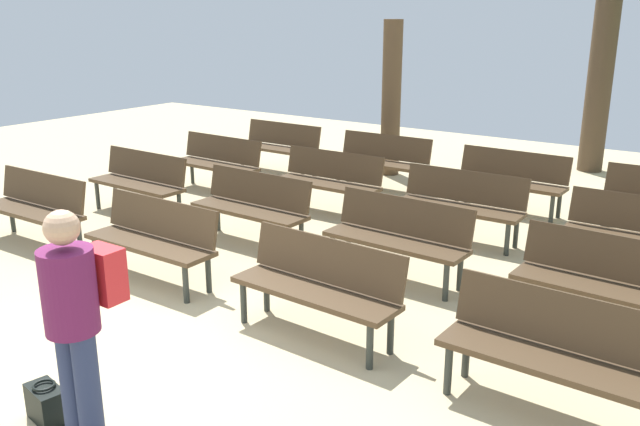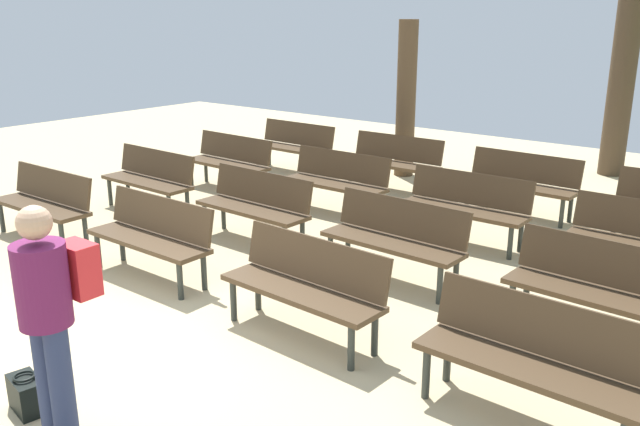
# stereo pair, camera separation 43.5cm
# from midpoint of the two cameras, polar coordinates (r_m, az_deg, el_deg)

# --- Properties ---
(ground_plane) EXTENTS (24.00, 24.00, 0.00)m
(ground_plane) POSITION_cam_midpoint_polar(r_m,az_deg,el_deg) (5.92, -17.67, -12.16)
(ground_plane) COLOR #CCB789
(bench_r0_c0) EXTENTS (1.61, 0.51, 0.87)m
(bench_r0_c0) POSITION_cam_midpoint_polar(r_m,az_deg,el_deg) (9.07, -21.18, 1.04)
(bench_r0_c0) COLOR #4C3823
(bench_r0_c0) RESTS_ON ground_plane
(bench_r0_c1) EXTENTS (1.60, 0.49, 0.87)m
(bench_r0_c1) POSITION_cam_midpoint_polar(r_m,az_deg,el_deg) (7.37, -12.48, -1.67)
(bench_r0_c1) COLOR #4C3823
(bench_r0_c1) RESTS_ON ground_plane
(bench_r0_c2) EXTENTS (1.62, 0.54, 0.87)m
(bench_r0_c2) POSITION_cam_midpoint_polar(r_m,az_deg,el_deg) (5.92, 0.90, -5.93)
(bench_r0_c2) COLOR #4C3823
(bench_r0_c2) RESTS_ON ground_plane
(bench_r0_c3) EXTENTS (1.61, 0.52, 0.87)m
(bench_r0_c3) POSITION_cam_midpoint_polar(r_m,az_deg,el_deg) (5.03, 20.16, -11.32)
(bench_r0_c3) COLOR #4C3823
(bench_r0_c3) RESTS_ON ground_plane
(bench_r1_c0) EXTENTS (1.61, 0.51, 0.87)m
(bench_r1_c0) POSITION_cam_midpoint_polar(r_m,az_deg,el_deg) (9.93, -13.08, 3.06)
(bench_r1_c0) COLOR #4C3823
(bench_r1_c0) RESTS_ON ground_plane
(bench_r1_c1) EXTENTS (1.61, 0.51, 0.87)m
(bench_r1_c1) POSITION_cam_midpoint_polar(r_m,az_deg,el_deg) (8.35, -4.04, 0.87)
(bench_r1_c1) COLOR #4C3823
(bench_r1_c1) RESTS_ON ground_plane
(bench_r1_c2) EXTENTS (1.61, 0.53, 0.87)m
(bench_r1_c2) POSITION_cam_midpoint_polar(r_m,az_deg,el_deg) (7.19, 8.17, -1.92)
(bench_r1_c2) COLOR #4C3823
(bench_r1_c2) RESTS_ON ground_plane
(bench_r1_c3) EXTENTS (1.62, 0.54, 0.87)m
(bench_r1_c3) POSITION_cam_midpoint_polar(r_m,az_deg,el_deg) (6.42, 24.73, -5.68)
(bench_r1_c3) COLOR #4C3823
(bench_r1_c3) RESTS_ON ground_plane
(bench_r2_c0) EXTENTS (1.61, 0.52, 0.87)m
(bench_r2_c0) POSITION_cam_midpoint_polar(r_m,az_deg,el_deg) (10.91, -6.59, 4.60)
(bench_r2_c0) COLOR #4C3823
(bench_r2_c0) RESTS_ON ground_plane
(bench_r2_c1) EXTENTS (1.60, 0.49, 0.87)m
(bench_r2_c1) POSITION_cam_midpoint_polar(r_m,az_deg,el_deg) (9.57, 2.77, 2.96)
(bench_r2_c1) COLOR #4C3823
(bench_r2_c1) RESTS_ON ground_plane
(bench_r2_c2) EXTENTS (1.61, 0.51, 0.87)m
(bench_r2_c2) POSITION_cam_midpoint_polar(r_m,az_deg,el_deg) (8.53, 13.77, 0.77)
(bench_r2_c2) COLOR #4C3823
(bench_r2_c2) RESTS_ON ground_plane
(bench_r3_c0) EXTENTS (1.60, 0.50, 0.87)m
(bench_r3_c0) POSITION_cam_midpoint_polar(r_m,az_deg,el_deg) (12.12, -1.20, 5.93)
(bench_r3_c0) COLOR #4C3823
(bench_r3_c0) RESTS_ON ground_plane
(bench_r3_c1) EXTENTS (1.61, 0.51, 0.87)m
(bench_r3_c1) POSITION_cam_midpoint_polar(r_m,az_deg,el_deg) (10.92, 7.50, 4.58)
(bench_r3_c1) COLOR #4C3823
(bench_r3_c1) RESTS_ON ground_plane
(bench_r3_c2) EXTENTS (1.61, 0.51, 0.87)m
(bench_r3_c2) POSITION_cam_midpoint_polar(r_m,az_deg,el_deg) (9.94, 18.01, 2.67)
(bench_r3_c2) COLOR #4C3823
(bench_r3_c2) RESTS_ON ground_plane
(tree_1) EXTENTS (0.34, 0.34, 2.67)m
(tree_1) POSITION_cam_midpoint_polar(r_m,az_deg,el_deg) (11.82, 8.42, 9.56)
(tree_1) COLOR brown
(tree_1) RESTS_ON ground_plane
(tree_2) EXTENTS (0.43, 0.43, 3.51)m
(tree_2) POSITION_cam_midpoint_polar(r_m,az_deg,el_deg) (12.89, 25.33, 10.63)
(tree_2) COLOR #4C3A28
(tree_2) RESTS_ON ground_plane
(visitor_with_backpack) EXTENTS (0.35, 0.53, 1.65)m
(visitor_with_backpack) POSITION_cam_midpoint_polar(r_m,az_deg,el_deg) (4.63, -19.53, -7.84)
(visitor_with_backpack) COLOR navy
(visitor_with_backpack) RESTS_ON ground_plane
(handbag) EXTENTS (0.35, 0.23, 0.29)m
(handbag) POSITION_cam_midpoint_polar(r_m,az_deg,el_deg) (5.36, -21.60, -14.21)
(handbag) COLOR black
(handbag) RESTS_ON ground_plane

